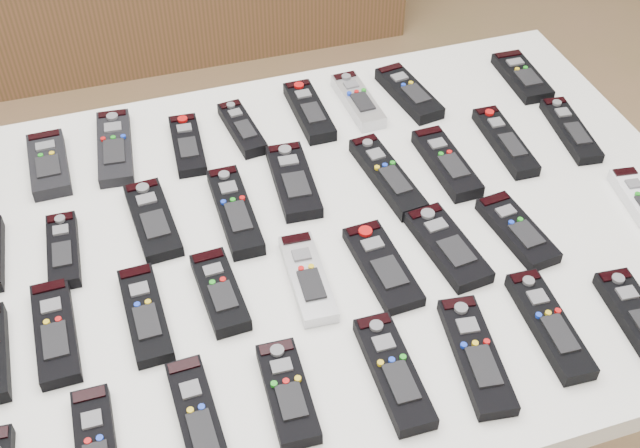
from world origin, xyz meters
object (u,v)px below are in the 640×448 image
object	(u,v)px
remote_16	(505,142)
remote_4	(242,129)
remote_19	(55,332)
remote_29	(199,421)
remote_7	(409,93)
remote_12	(235,211)
remote_2	(115,147)
remote_17	(570,130)
remote_22	(308,278)
remote_30	(288,393)
remote_34	(638,318)
remote_10	(63,250)
remote_31	(394,372)
remote_20	(145,314)
remote_5	(309,111)
remote_3	(187,145)
remote_32	(476,355)
remote_8	(522,77)
remote_25	(517,230)
remote_6	(358,101)
remote_11	(153,220)
remote_21	(220,292)
table	(320,259)
remote_1	(49,164)
remote_14	(387,176)
remote_13	(293,181)
remote_15	(446,163)
remote_33	(549,325)

from	to	relation	value
remote_16	remote_4	bearing A→B (deg)	159.62
remote_19	remote_29	size ratio (longest dim) A/B	0.95
remote_7	remote_12	size ratio (longest dim) A/B	0.87
remote_2	remote_7	world-z (taller)	remote_7
remote_17	remote_22	distance (m)	0.58
remote_30	remote_34	bearing A→B (deg)	-0.78
remote_4	remote_16	xyz separation A→B (m)	(0.43, -0.18, -0.00)
remote_10	remote_31	xyz separation A→B (m)	(0.39, -0.36, 0.00)
remote_2	remote_20	distance (m)	0.39
remote_5	remote_3	bearing A→B (deg)	-173.72
remote_32	remote_34	world-z (taller)	same
remote_8	remote_25	xyz separation A→B (m)	(-0.21, -0.38, 0.00)
remote_6	remote_25	xyz separation A→B (m)	(0.12, -0.40, -0.00)
remote_10	remote_31	world-z (taller)	remote_31
remote_11	remote_21	xyz separation A→B (m)	(0.07, -0.18, 0.00)
table	remote_1	xyz separation A→B (m)	(-0.39, 0.29, 0.07)
remote_4	remote_32	xyz separation A→B (m)	(0.18, -0.58, 0.00)
remote_14	remote_34	world-z (taller)	remote_14
remote_10	remote_16	size ratio (longest dim) A/B	0.81
remote_19	remote_20	world-z (taller)	remote_19
remote_13	remote_17	size ratio (longest dim) A/B	1.00
remote_31	remote_7	bearing A→B (deg)	66.86
remote_22	remote_25	distance (m)	0.34
remote_22	remote_11	bearing A→B (deg)	138.75
remote_32	remote_34	distance (m)	0.24
remote_10	remote_22	distance (m)	0.37
remote_1	remote_29	xyz separation A→B (m)	(0.14, -0.57, -0.00)
table	remote_2	size ratio (longest dim) A/B	6.51
remote_20	remote_32	bearing A→B (deg)	-27.81
remote_12	remote_5	bearing A→B (deg)	49.18
remote_11	remote_30	size ratio (longest dim) A/B	1.12
remote_2	remote_14	xyz separation A→B (m)	(0.42, -0.22, 0.00)
remote_30	remote_7	bearing A→B (deg)	57.52
remote_20	remote_25	world-z (taller)	same
remote_6	remote_10	distance (m)	0.60
remote_1	remote_19	bearing A→B (deg)	-93.21
remote_29	remote_3	bearing A→B (deg)	78.92
remote_3	remote_13	distance (m)	0.21
remote_15	remote_7	bearing A→B (deg)	83.65
remote_21	remote_31	bearing A→B (deg)	-50.51
remote_2	remote_12	size ratio (longest dim) A/B	0.98
remote_10	remote_12	size ratio (longest dim) A/B	0.76
remote_1	remote_33	bearing A→B (deg)	-42.25
remote_13	remote_22	size ratio (longest dim) A/B	1.04
table	remote_19	world-z (taller)	remote_19
remote_19	remote_20	size ratio (longest dim) A/B	1.02
remote_11	remote_12	size ratio (longest dim) A/B	0.88
remote_4	remote_29	world-z (taller)	remote_4
remote_3	remote_34	size ratio (longest dim) A/B	0.93
remote_5	remote_20	size ratio (longest dim) A/B	0.98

